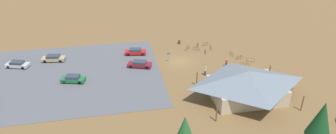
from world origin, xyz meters
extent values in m
plane|color=brown|center=(0.00, 0.00, 0.00)|extent=(160.00, 160.00, 0.00)
cube|color=#56565B|center=(24.05, 1.67, 0.03)|extent=(38.85, 28.13, 0.05)
cube|color=#C6B28E|center=(-7.89, 15.12, 1.36)|extent=(11.50, 7.98, 2.72)
pyramid|color=slate|center=(-7.89, 15.12, 3.84)|extent=(14.45, 10.93, 2.24)
cylinder|color=brown|center=(-14.90, 9.88, 1.36)|extent=(0.20, 0.20, 2.72)
cylinder|color=brown|center=(-0.89, 9.88, 1.36)|extent=(0.20, 0.20, 2.72)
cylinder|color=brown|center=(-14.90, 20.37, 1.36)|extent=(0.20, 0.20, 2.72)
cylinder|color=brown|center=(-0.89, 20.37, 1.36)|extent=(0.20, 0.20, 2.72)
cylinder|color=brown|center=(-2.14, -9.38, 0.45)|extent=(0.60, 0.60, 0.90)
cylinder|color=#99999E|center=(2.17, -0.47, 1.10)|extent=(0.08, 0.08, 2.20)
cube|color=#1959B2|center=(2.17, -0.47, 1.90)|extent=(0.56, 0.04, 0.40)
cone|color=#14421E|center=(-10.99, 28.98, 5.31)|extent=(3.01, 3.01, 4.93)
cone|color=#235B2D|center=(5.80, 27.45, 4.95)|extent=(2.77, 2.77, 4.22)
torus|color=black|center=(-13.29, 0.96, 0.37)|extent=(0.72, 0.25, 0.74)
torus|color=black|center=(-12.33, 1.25, 0.37)|extent=(0.72, 0.25, 0.74)
cylinder|color=red|center=(-12.81, 1.11, 0.49)|extent=(0.89, 0.29, 0.04)
cylinder|color=red|center=(-12.98, 1.05, 0.57)|extent=(0.04, 0.04, 0.40)
cube|color=black|center=(-12.98, 1.05, 0.77)|extent=(0.21, 0.13, 0.05)
cylinder|color=red|center=(-12.42, 1.22, 0.61)|extent=(0.04, 0.04, 0.48)
cylinder|color=black|center=(-12.42, 1.22, 0.85)|extent=(0.17, 0.47, 0.03)
torus|color=black|center=(-4.67, -5.43, 0.36)|extent=(0.56, 0.52, 0.72)
torus|color=black|center=(-5.42, -4.74, 0.36)|extent=(0.56, 0.52, 0.72)
cylinder|color=#722D9E|center=(-5.04, -5.09, 0.48)|extent=(0.71, 0.66, 0.04)
cylinder|color=#722D9E|center=(-4.91, -5.21, 0.58)|extent=(0.04, 0.04, 0.44)
cube|color=black|center=(-4.91, -5.21, 0.80)|extent=(0.20, 0.19, 0.05)
cylinder|color=#722D9E|center=(-5.34, -4.81, 0.60)|extent=(0.04, 0.04, 0.48)
cylinder|color=black|center=(-5.34, -4.81, 0.84)|extent=(0.35, 0.37, 0.03)
torus|color=black|center=(-8.63, -5.54, 0.38)|extent=(0.21, 0.75, 0.76)
torus|color=black|center=(-8.38, -4.49, 0.38)|extent=(0.21, 0.75, 0.76)
cylinder|color=#B7B7BC|center=(-8.51, -5.01, 0.50)|extent=(0.26, 0.98, 0.04)
cylinder|color=#B7B7BC|center=(-8.55, -5.20, 0.58)|extent=(0.04, 0.04, 0.40)
cube|color=black|center=(-8.55, -5.20, 0.78)|extent=(0.12, 0.21, 0.05)
cylinder|color=#B7B7BC|center=(-8.41, -4.59, 0.63)|extent=(0.04, 0.04, 0.50)
cylinder|color=black|center=(-8.41, -4.59, 0.88)|extent=(0.47, 0.14, 0.03)
torus|color=black|center=(-6.27, -7.67, 0.34)|extent=(0.33, 0.64, 0.69)
torus|color=black|center=(-5.83, -6.73, 0.34)|extent=(0.33, 0.64, 0.69)
cylinder|color=black|center=(-6.05, -7.20, 0.46)|extent=(0.43, 0.88, 0.04)
cylinder|color=black|center=(-6.13, -7.37, 0.53)|extent=(0.04, 0.04, 0.37)
cube|color=black|center=(-6.13, -7.37, 0.71)|extent=(0.16, 0.22, 0.05)
cylinder|color=black|center=(-5.88, -6.82, 0.58)|extent=(0.04, 0.04, 0.47)
cylinder|color=black|center=(-5.88, -6.82, 0.81)|extent=(0.45, 0.23, 0.03)
torus|color=black|center=(-12.96, 4.84, 0.37)|extent=(0.58, 0.52, 0.74)
torus|color=black|center=(-12.18, 4.15, 0.37)|extent=(0.58, 0.52, 0.74)
cylinder|color=#197A7F|center=(-12.57, 4.50, 0.49)|extent=(0.75, 0.67, 0.04)
cylinder|color=#197A7F|center=(-12.71, 4.62, 0.57)|extent=(0.04, 0.04, 0.41)
cube|color=black|center=(-12.71, 4.62, 0.78)|extent=(0.20, 0.19, 0.05)
cylinder|color=#197A7F|center=(-12.26, 4.22, 0.59)|extent=(0.04, 0.04, 0.44)
cylinder|color=black|center=(-12.26, 4.22, 0.81)|extent=(0.34, 0.38, 0.03)
torus|color=black|center=(-11.92, -0.44, 0.32)|extent=(0.12, 0.65, 0.65)
torus|color=black|center=(-11.79, -1.42, 0.32)|extent=(0.12, 0.65, 0.65)
cylinder|color=orange|center=(-11.85, -0.93, 0.43)|extent=(0.15, 0.91, 0.04)
cylinder|color=orange|center=(-11.88, -0.76, 0.52)|extent=(0.04, 0.04, 0.39)
cube|color=black|center=(-11.88, -0.76, 0.71)|extent=(0.10, 0.21, 0.05)
cylinder|color=orange|center=(-11.81, -1.33, 0.55)|extent=(0.04, 0.04, 0.45)
cylinder|color=black|center=(-11.81, -1.33, 0.77)|extent=(0.48, 0.09, 0.03)
torus|color=black|center=(-2.81, -5.46, 0.35)|extent=(0.57, 0.47, 0.70)
torus|color=black|center=(-3.63, -6.13, 0.35)|extent=(0.57, 0.47, 0.70)
cylinder|color=#2347B7|center=(-3.22, -5.80, 0.47)|extent=(0.78, 0.65, 0.04)
cylinder|color=#2347B7|center=(-3.07, -5.68, 0.53)|extent=(0.04, 0.04, 0.36)
cube|color=black|center=(-3.07, -5.68, 0.71)|extent=(0.21, 0.19, 0.05)
cylinder|color=#2347B7|center=(-3.55, -6.07, 0.58)|extent=(0.04, 0.04, 0.47)
cylinder|color=black|center=(-3.55, -6.07, 0.82)|extent=(0.33, 0.39, 0.03)
torus|color=black|center=(-15.01, 2.97, 0.37)|extent=(0.68, 0.35, 0.73)
torus|color=black|center=(-14.02, 2.50, 0.37)|extent=(0.68, 0.35, 0.73)
cylinder|color=silver|center=(-14.52, 2.73, 0.49)|extent=(0.92, 0.47, 0.04)
cylinder|color=silver|center=(-14.69, 2.82, 0.57)|extent=(0.04, 0.04, 0.41)
cube|color=black|center=(-14.69, 2.82, 0.78)|extent=(0.21, 0.16, 0.05)
cylinder|color=silver|center=(-14.12, 2.54, 0.59)|extent=(0.04, 0.04, 0.44)
cylinder|color=black|center=(-14.12, 2.54, 0.81)|extent=(0.24, 0.45, 0.03)
torus|color=black|center=(-8.51, -7.20, 0.36)|extent=(0.73, 0.05, 0.72)
torus|color=black|center=(-7.46, -7.18, 0.36)|extent=(0.73, 0.05, 0.72)
cylinder|color=#1E7F38|center=(-7.98, -7.19, 0.48)|extent=(0.97, 0.05, 0.04)
cylinder|color=#1E7F38|center=(-8.17, -7.19, 0.56)|extent=(0.04, 0.04, 0.40)
cube|color=black|center=(-8.17, -7.19, 0.76)|extent=(0.20, 0.08, 0.05)
cylinder|color=#1E7F38|center=(-7.56, -7.18, 0.62)|extent=(0.04, 0.04, 0.51)
cylinder|color=black|center=(-7.56, -7.18, 0.87)|extent=(0.04, 0.48, 0.03)
torus|color=black|center=(-6.51, -2.71, 0.32)|extent=(0.17, 0.64, 0.64)
torus|color=black|center=(-6.72, -3.71, 0.32)|extent=(0.17, 0.64, 0.64)
cylinder|color=yellow|center=(-6.61, -3.21, 0.43)|extent=(0.23, 0.93, 0.04)
cylinder|color=yellow|center=(-6.58, -3.03, 0.53)|extent=(0.04, 0.04, 0.42)
cube|color=black|center=(-6.58, -3.03, 0.75)|extent=(0.12, 0.21, 0.05)
cylinder|color=yellow|center=(-6.70, -3.61, 0.54)|extent=(0.04, 0.04, 0.43)
cylinder|color=black|center=(-6.70, -3.61, 0.75)|extent=(0.48, 0.13, 0.03)
cube|color=tan|center=(25.70, -5.37, 0.58)|extent=(4.83, 2.44, 0.61)
cube|color=#2D3842|center=(25.70, -5.37, 1.14)|extent=(2.79, 1.94, 0.50)
cylinder|color=black|center=(27.37, -4.81, 0.37)|extent=(0.66, 0.31, 0.64)
cylinder|color=black|center=(27.15, -6.38, 0.37)|extent=(0.66, 0.31, 0.64)
cylinder|color=black|center=(24.25, -4.37, 0.37)|extent=(0.66, 0.31, 0.64)
cylinder|color=black|center=(24.03, -5.94, 0.37)|extent=(0.66, 0.31, 0.64)
cube|color=maroon|center=(8.36, 0.77, 0.58)|extent=(5.07, 3.24, 0.62)
cube|color=#2D3842|center=(8.36, 0.77, 1.13)|extent=(3.03, 2.37, 0.48)
cylinder|color=black|center=(10.14, 1.01, 0.37)|extent=(0.68, 0.41, 0.64)
cylinder|color=black|center=(9.63, -0.50, 0.37)|extent=(0.68, 0.41, 0.64)
cylinder|color=black|center=(7.09, 2.05, 0.37)|extent=(0.68, 0.41, 0.64)
cylinder|color=black|center=(6.58, 0.54, 0.37)|extent=(0.68, 0.41, 0.64)
cube|color=#1E6B3D|center=(20.96, 4.32, 0.58)|extent=(4.58, 2.86, 0.61)
cube|color=#2D3842|center=(20.96, 4.32, 1.13)|extent=(2.72, 2.15, 0.49)
cylinder|color=black|center=(22.56, 4.69, 0.37)|extent=(0.68, 0.38, 0.64)
cylinder|color=black|center=(22.14, 3.18, 0.37)|extent=(0.68, 0.38, 0.64)
cylinder|color=black|center=(19.77, 5.46, 0.37)|extent=(0.68, 0.38, 0.64)
cylinder|color=black|center=(19.35, 3.95, 0.37)|extent=(0.68, 0.38, 0.64)
cube|color=red|center=(8.58, -5.37, 0.58)|extent=(4.74, 2.44, 0.62)
cube|color=#2D3842|center=(8.58, -5.37, 1.14)|extent=(2.74, 1.91, 0.50)
cylinder|color=black|center=(10.22, -4.87, 0.37)|extent=(0.67, 0.32, 0.64)
cylinder|color=black|center=(9.97, -6.36, 0.37)|extent=(0.67, 0.32, 0.64)
cylinder|color=black|center=(7.19, -4.37, 0.37)|extent=(0.67, 0.32, 0.64)
cylinder|color=black|center=(6.94, -5.87, 0.37)|extent=(0.67, 0.32, 0.64)
cube|color=#BCBCC1|center=(32.36, -3.85, 0.57)|extent=(4.80, 3.07, 0.60)
cube|color=#2D3842|center=(32.36, -3.85, 1.11)|extent=(2.86, 2.27, 0.49)
cylinder|color=black|center=(34.04, -3.55, 0.37)|extent=(0.68, 0.40, 0.64)
cylinder|color=black|center=(33.56, -5.06, 0.37)|extent=(0.68, 0.40, 0.64)
cylinder|color=black|center=(31.15, -2.63, 0.37)|extent=(0.68, 0.40, 0.64)
cylinder|color=black|center=(30.67, -4.15, 0.37)|extent=(0.68, 0.40, 0.64)
cube|color=#2D3347|center=(-8.81, 3.81, 0.41)|extent=(0.38, 0.40, 0.81)
cylinder|color=red|center=(-8.81, 3.81, 1.11)|extent=(0.36, 0.36, 0.58)
sphere|color=tan|center=(-8.81, 3.81, 1.52)|extent=(0.24, 0.24, 0.24)
cube|color=#2D3347|center=(-3.51, 6.48, 0.47)|extent=(0.26, 0.33, 0.93)
cylinder|color=silver|center=(-3.51, 6.48, 1.28)|extent=(0.36, 0.36, 0.69)
sphere|color=tan|center=(-3.51, 6.48, 1.74)|extent=(0.24, 0.24, 0.24)
camera|label=1|loc=(13.07, 54.18, 27.81)|focal=31.96mm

